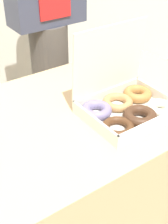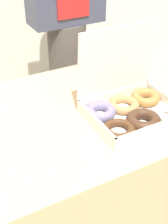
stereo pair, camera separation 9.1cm
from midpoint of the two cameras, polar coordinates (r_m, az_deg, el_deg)
The scene contains 3 objects.
table at distance 1.35m, azimuth 2.42°, elevation -12.89°, with size 1.11×0.67×0.75m.
donut_box at distance 1.06m, azimuth 11.01°, elevation 1.04°, with size 0.33×0.26×0.29m.
person_customer at distance 1.58m, azimuth -1.63°, elevation 18.04°, with size 0.36×0.21×1.65m.
Camera 2 is at (-0.44, -0.81, 1.36)m, focal length 50.00 mm.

